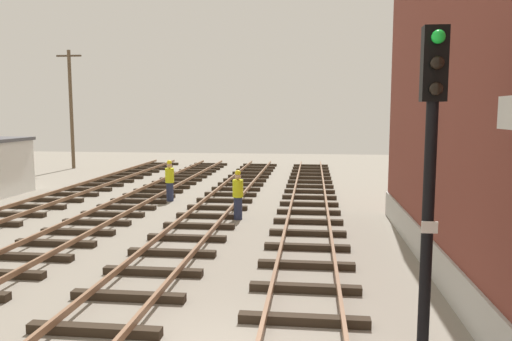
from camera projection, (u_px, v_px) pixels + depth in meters
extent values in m
cube|color=#2D2319|center=(304.00, 320.00, 9.33)|extent=(2.50, 0.24, 0.18)
cube|color=#2D2319|center=(305.00, 288.00, 11.01)|extent=(2.50, 0.24, 0.18)
cube|color=#2D2319|center=(306.00, 265.00, 12.68)|extent=(2.50, 0.24, 0.18)
cube|color=#2D2319|center=(307.00, 247.00, 14.36)|extent=(2.50, 0.24, 0.18)
cube|color=#2D2319|center=(308.00, 233.00, 16.03)|extent=(2.50, 0.24, 0.18)
cube|color=#2D2319|center=(308.00, 222.00, 17.71)|extent=(2.50, 0.24, 0.18)
cube|color=#2D2319|center=(309.00, 212.00, 19.39)|extent=(2.50, 0.24, 0.18)
cube|color=#2D2319|center=(309.00, 204.00, 21.06)|extent=(2.50, 0.24, 0.18)
cube|color=#2D2319|center=(309.00, 197.00, 22.74)|extent=(2.50, 0.24, 0.18)
cube|color=#2D2319|center=(310.00, 191.00, 24.41)|extent=(2.50, 0.24, 0.18)
cube|color=#2D2319|center=(310.00, 186.00, 26.09)|extent=(2.50, 0.24, 0.18)
cube|color=#2D2319|center=(310.00, 182.00, 27.77)|extent=(2.50, 0.24, 0.18)
cube|color=#2D2319|center=(310.00, 178.00, 29.44)|extent=(2.50, 0.24, 0.18)
cube|color=#2D2319|center=(310.00, 174.00, 31.12)|extent=(2.50, 0.24, 0.18)
cube|color=#2D2319|center=(310.00, 171.00, 32.79)|extent=(2.50, 0.24, 0.18)
cube|color=#2D2319|center=(311.00, 168.00, 34.47)|extent=(2.50, 0.24, 0.18)
cube|color=#2D2319|center=(311.00, 166.00, 36.15)|extent=(2.50, 0.24, 0.18)
cube|color=#2D2319|center=(94.00, 330.00, 8.90)|extent=(2.50, 0.24, 0.18)
cube|color=#2D2319|center=(128.00, 296.00, 10.53)|extent=(2.50, 0.24, 0.18)
cube|color=#2D2319|center=(153.00, 272.00, 12.16)|extent=(2.50, 0.24, 0.18)
cube|color=#2D2319|center=(172.00, 253.00, 13.79)|extent=(2.50, 0.24, 0.18)
cube|color=#2D2319|center=(187.00, 238.00, 15.41)|extent=(2.50, 0.24, 0.18)
cube|color=#2D2319|center=(199.00, 226.00, 17.04)|extent=(2.50, 0.24, 0.18)
cube|color=#2D2319|center=(209.00, 216.00, 18.67)|extent=(2.50, 0.24, 0.18)
cube|color=#2D2319|center=(217.00, 208.00, 20.30)|extent=(2.50, 0.24, 0.18)
cube|color=#2D2319|center=(224.00, 200.00, 21.93)|extent=(2.50, 0.24, 0.18)
cube|color=#2D2319|center=(231.00, 194.00, 23.56)|extent=(2.50, 0.24, 0.18)
cube|color=#2D2319|center=(236.00, 189.00, 25.19)|extent=(2.50, 0.24, 0.18)
cube|color=#2D2319|center=(241.00, 184.00, 26.82)|extent=(2.50, 0.24, 0.18)
cube|color=#2D2319|center=(245.00, 180.00, 28.45)|extent=(2.50, 0.24, 0.18)
cube|color=#2D2319|center=(248.00, 176.00, 30.08)|extent=(2.50, 0.24, 0.18)
cube|color=#2D2319|center=(252.00, 173.00, 31.71)|extent=(2.50, 0.24, 0.18)
cube|color=#2D2319|center=(255.00, 170.00, 33.34)|extent=(2.50, 0.24, 0.18)
cube|color=#2D2319|center=(257.00, 167.00, 34.97)|extent=(2.50, 0.24, 0.18)
cube|color=#2D2319|center=(260.00, 165.00, 36.60)|extent=(2.50, 0.24, 0.18)
cube|color=brown|center=(31.00, 341.00, 8.15)|extent=(0.08, 59.47, 0.14)
cube|color=#2D2319|center=(29.00, 257.00, 13.40)|extent=(2.50, 0.24, 0.18)
cube|color=#2D2319|center=(56.00, 243.00, 14.80)|extent=(2.50, 0.24, 0.18)
cube|color=#2D2319|center=(78.00, 232.00, 16.19)|extent=(2.50, 0.24, 0.18)
cube|color=#2D2319|center=(97.00, 222.00, 17.59)|extent=(2.50, 0.24, 0.18)
cube|color=#2D2319|center=(113.00, 214.00, 18.99)|extent=(2.50, 0.24, 0.18)
cube|color=#2D2319|center=(126.00, 207.00, 20.38)|extent=(2.50, 0.24, 0.18)
cube|color=#2D2319|center=(138.00, 201.00, 21.78)|extent=(2.50, 0.24, 0.18)
cube|color=#2D2319|center=(149.00, 196.00, 23.18)|extent=(2.50, 0.24, 0.18)
cube|color=#2D2319|center=(158.00, 191.00, 24.57)|extent=(2.50, 0.24, 0.18)
cube|color=#2D2319|center=(167.00, 187.00, 25.97)|extent=(2.50, 0.24, 0.18)
cube|color=#2D2319|center=(174.00, 183.00, 27.37)|extent=(2.50, 0.24, 0.18)
cube|color=#2D2319|center=(181.00, 179.00, 28.76)|extent=(2.50, 0.24, 0.18)
cube|color=#2D2319|center=(187.00, 176.00, 30.16)|extent=(2.50, 0.24, 0.18)
cube|color=#2D2319|center=(193.00, 173.00, 31.56)|extent=(2.50, 0.24, 0.18)
cube|color=#2D2319|center=(198.00, 171.00, 32.95)|extent=(2.50, 0.24, 0.18)
cube|color=#2D2319|center=(202.00, 168.00, 34.35)|extent=(2.50, 0.24, 0.18)
cube|color=#2D2319|center=(207.00, 166.00, 35.75)|extent=(2.50, 0.24, 0.18)
cube|color=#2D2319|center=(211.00, 164.00, 37.14)|extent=(2.50, 0.24, 0.18)
cube|color=#2D2319|center=(15.00, 214.00, 18.97)|extent=(2.50, 0.24, 0.18)
cube|color=#2D2319|center=(37.00, 207.00, 20.52)|extent=(2.50, 0.24, 0.18)
cube|color=#2D2319|center=(56.00, 200.00, 22.06)|extent=(2.50, 0.24, 0.18)
cube|color=#2D2319|center=(73.00, 194.00, 23.61)|extent=(2.50, 0.24, 0.18)
cube|color=#2D2319|center=(88.00, 189.00, 25.15)|extent=(2.50, 0.24, 0.18)
cube|color=#2D2319|center=(101.00, 185.00, 26.69)|extent=(2.50, 0.24, 0.18)
cube|color=#2D2319|center=(113.00, 181.00, 28.24)|extent=(2.50, 0.24, 0.18)
cube|color=#2D2319|center=(123.00, 177.00, 29.78)|extent=(2.50, 0.24, 0.18)
cube|color=#2D2319|center=(132.00, 174.00, 31.32)|extent=(2.50, 0.24, 0.18)
cube|color=#2D2319|center=(141.00, 171.00, 32.87)|extent=(2.50, 0.24, 0.18)
cube|color=#2D2319|center=(149.00, 168.00, 34.41)|extent=(2.50, 0.24, 0.18)
cube|color=#2D2319|center=(156.00, 166.00, 35.96)|extent=(2.50, 0.24, 0.18)
cube|color=#2D2319|center=(162.00, 164.00, 37.50)|extent=(2.50, 0.24, 0.18)
cylinder|color=black|center=(427.00, 238.00, 7.55)|extent=(0.18, 0.18, 4.17)
cube|color=black|center=(434.00, 64.00, 7.24)|extent=(0.36, 0.24, 1.10)
sphere|color=#19E53F|center=(438.00, 37.00, 7.02)|extent=(0.20, 0.20, 0.20)
sphere|color=black|center=(437.00, 63.00, 7.06)|extent=(0.20, 0.20, 0.20)
sphere|color=black|center=(436.00, 89.00, 7.10)|extent=(0.20, 0.20, 0.20)
cube|color=white|center=(430.00, 227.00, 7.39)|extent=(0.24, 0.03, 0.18)
cube|color=#B2B2AD|center=(459.00, 293.00, 9.75)|extent=(0.08, 19.63, 0.90)
cylinder|color=brown|center=(71.00, 110.00, 34.73)|extent=(0.24, 0.24, 8.31)
cube|color=#4C3D2D|center=(69.00, 56.00, 34.28)|extent=(1.80, 0.12, 0.12)
cylinder|color=#262D4C|center=(238.00, 208.00, 18.44)|extent=(0.32, 0.32, 0.85)
cylinder|color=yellow|center=(238.00, 188.00, 18.35)|extent=(0.40, 0.40, 0.65)
sphere|color=tan|center=(238.00, 177.00, 18.30)|extent=(0.24, 0.24, 0.24)
sphere|color=yellow|center=(238.00, 173.00, 18.28)|extent=(0.22, 0.22, 0.22)
cylinder|color=#262D4C|center=(170.00, 192.00, 22.23)|extent=(0.32, 0.32, 0.85)
cylinder|color=yellow|center=(170.00, 175.00, 22.14)|extent=(0.40, 0.40, 0.65)
sphere|color=tan|center=(169.00, 166.00, 22.09)|extent=(0.24, 0.24, 0.24)
sphere|color=yellow|center=(169.00, 162.00, 22.07)|extent=(0.22, 0.22, 0.22)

